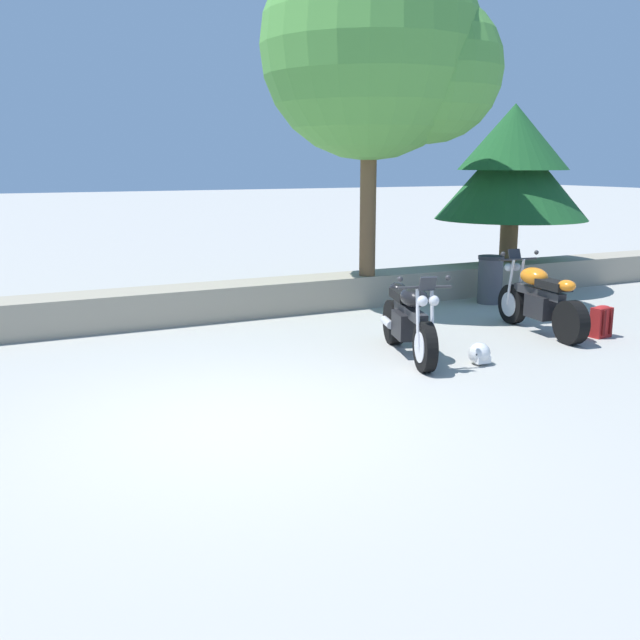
{
  "coord_description": "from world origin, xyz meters",
  "views": [
    {
      "loc": [
        -2.28,
        -6.47,
        2.49
      ],
      "look_at": [
        1.5,
        1.2,
        0.65
      ],
      "focal_mm": 41.04,
      "sensor_mm": 36.0,
      "label": 1
    }
  ],
  "objects_px": {
    "motorcycle_orange_far_right": "(540,301)",
    "rider_helmet": "(480,354)",
    "motorcycle_black_centre": "(409,321)",
    "pine_tree_mid_right": "(513,165)",
    "trash_bin": "(490,279)",
    "rider_backpack": "(601,321)",
    "leafy_tree_mid_left": "(383,52)"
  },
  "relations": [
    {
      "from": "motorcycle_orange_far_right",
      "to": "leafy_tree_mid_left",
      "type": "bearing_deg",
      "value": 111.54
    },
    {
      "from": "trash_bin",
      "to": "rider_backpack",
      "type": "bearing_deg",
      "value": -95.07
    },
    {
      "from": "motorcycle_black_centre",
      "to": "trash_bin",
      "type": "height_order",
      "value": "motorcycle_black_centre"
    },
    {
      "from": "motorcycle_black_centre",
      "to": "motorcycle_orange_far_right",
      "type": "distance_m",
      "value": 2.53
    },
    {
      "from": "rider_helmet",
      "to": "motorcycle_black_centre",
      "type": "bearing_deg",
      "value": 131.19
    },
    {
      "from": "motorcycle_orange_far_right",
      "to": "rider_backpack",
      "type": "bearing_deg",
      "value": -44.94
    },
    {
      "from": "motorcycle_orange_far_right",
      "to": "leafy_tree_mid_left",
      "type": "distance_m",
      "value": 4.84
    },
    {
      "from": "motorcycle_black_centre",
      "to": "trash_bin",
      "type": "relative_size",
      "value": 2.35
    },
    {
      "from": "motorcycle_black_centre",
      "to": "leafy_tree_mid_left",
      "type": "bearing_deg",
      "value": 65.84
    },
    {
      "from": "motorcycle_black_centre",
      "to": "leafy_tree_mid_left",
      "type": "xyz_separation_m",
      "value": [
        1.4,
        3.13,
        3.79
      ]
    },
    {
      "from": "rider_backpack",
      "to": "pine_tree_mid_right",
      "type": "distance_m",
      "value": 4.81
    },
    {
      "from": "rider_helmet",
      "to": "leafy_tree_mid_left",
      "type": "distance_m",
      "value": 5.69
    },
    {
      "from": "motorcycle_orange_far_right",
      "to": "rider_helmet",
      "type": "height_order",
      "value": "motorcycle_orange_far_right"
    },
    {
      "from": "motorcycle_orange_far_right",
      "to": "rider_helmet",
      "type": "bearing_deg",
      "value": -151.65
    },
    {
      "from": "pine_tree_mid_right",
      "to": "trash_bin",
      "type": "bearing_deg",
      "value": -139.98
    },
    {
      "from": "rider_backpack",
      "to": "motorcycle_black_centre",
      "type": "bearing_deg",
      "value": 174.78
    },
    {
      "from": "rider_backpack",
      "to": "pine_tree_mid_right",
      "type": "height_order",
      "value": "pine_tree_mid_right"
    },
    {
      "from": "motorcycle_black_centre",
      "to": "pine_tree_mid_right",
      "type": "relative_size",
      "value": 0.66
    },
    {
      "from": "motorcycle_black_centre",
      "to": "rider_backpack",
      "type": "bearing_deg",
      "value": -5.22
    },
    {
      "from": "rider_backpack",
      "to": "pine_tree_mid_right",
      "type": "relative_size",
      "value": 0.15
    },
    {
      "from": "pine_tree_mid_right",
      "to": "trash_bin",
      "type": "distance_m",
      "value": 2.69
    },
    {
      "from": "rider_helmet",
      "to": "pine_tree_mid_right",
      "type": "xyz_separation_m",
      "value": [
        4.12,
        4.37,
        2.32
      ]
    },
    {
      "from": "rider_backpack",
      "to": "pine_tree_mid_right",
      "type": "xyz_separation_m",
      "value": [
        1.6,
        3.96,
        2.21
      ]
    },
    {
      "from": "rider_backpack",
      "to": "leafy_tree_mid_left",
      "type": "bearing_deg",
      "value": 116.75
    },
    {
      "from": "leafy_tree_mid_left",
      "to": "trash_bin",
      "type": "bearing_deg",
      "value": -16.87
    },
    {
      "from": "motorcycle_black_centre",
      "to": "rider_helmet",
      "type": "bearing_deg",
      "value": -48.81
    },
    {
      "from": "rider_backpack",
      "to": "trash_bin",
      "type": "relative_size",
      "value": 0.55
    },
    {
      "from": "motorcycle_orange_far_right",
      "to": "rider_backpack",
      "type": "distance_m",
      "value": 0.9
    },
    {
      "from": "motorcycle_black_centre",
      "to": "motorcycle_orange_far_right",
      "type": "bearing_deg",
      "value": 7.46
    },
    {
      "from": "trash_bin",
      "to": "rider_helmet",
      "type": "bearing_deg",
      "value": -130.58
    },
    {
      "from": "leafy_tree_mid_left",
      "to": "pine_tree_mid_right",
      "type": "bearing_deg",
      "value": 9.21
    },
    {
      "from": "motorcycle_orange_far_right",
      "to": "trash_bin",
      "type": "relative_size",
      "value": 2.4
    }
  ]
}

